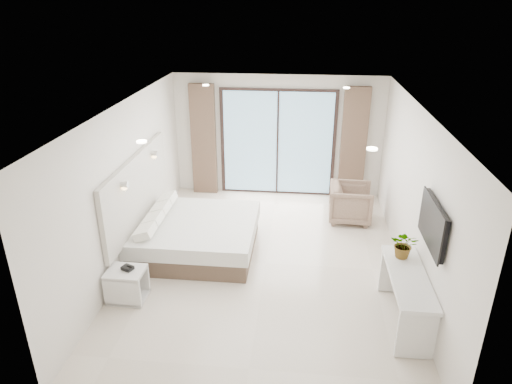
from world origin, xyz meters
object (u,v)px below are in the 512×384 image
at_px(nightstand, 127,285).
at_px(console_desk, 407,288).
at_px(bed, 196,235).
at_px(armchair, 351,201).

height_order(nightstand, console_desk, console_desk).
distance_m(bed, armchair, 3.21).
bearing_deg(nightstand, console_desk, -0.55).
bearing_deg(armchair, console_desk, -168.88).
bearing_deg(bed, console_desk, -26.00).
xyz_separation_m(console_desk, armchair, (-0.48, 3.12, -0.14)).
bearing_deg(armchair, nightstand, 132.89).
distance_m(nightstand, armchair, 4.66).
bearing_deg(nightstand, armchair, 41.34).
height_order(bed, console_desk, console_desk).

